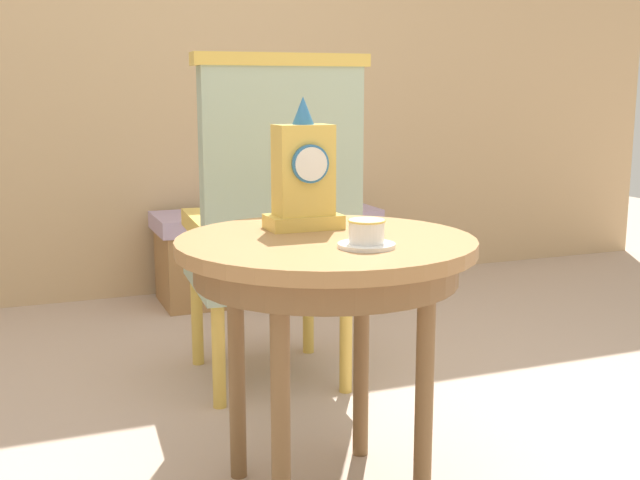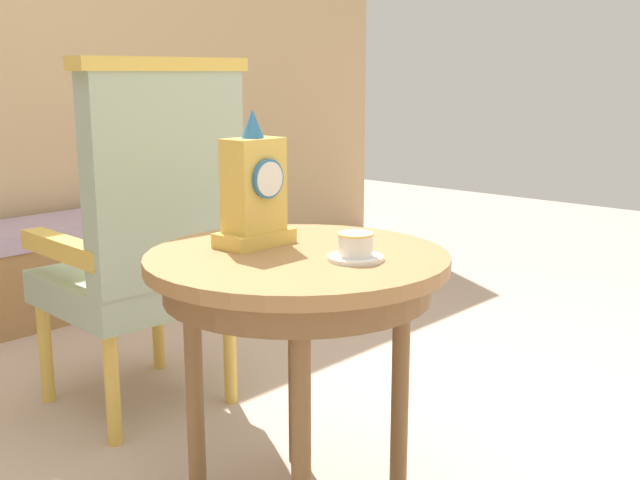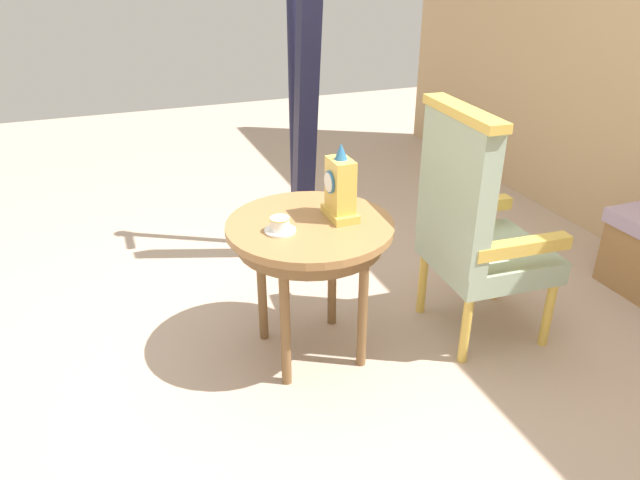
% 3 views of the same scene
% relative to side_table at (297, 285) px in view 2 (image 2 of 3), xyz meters
% --- Properties ---
extents(side_table, '(0.73, 0.73, 0.67)m').
position_rel_side_table_xyz_m(side_table, '(0.00, 0.00, 0.00)').
color(side_table, '#9E7042').
rests_on(side_table, ground).
extents(teacup_left, '(0.13, 0.13, 0.06)m').
position_rel_side_table_xyz_m(teacup_left, '(0.04, -0.15, 0.11)').
color(teacup_left, white).
rests_on(teacup_left, side_table).
extents(mantel_clock, '(0.19, 0.11, 0.34)m').
position_rel_side_table_xyz_m(mantel_clock, '(-0.00, 0.14, 0.21)').
color(mantel_clock, gold).
rests_on(mantel_clock, side_table).
extents(armchair, '(0.58, 0.56, 1.14)m').
position_rel_side_table_xyz_m(armchair, '(0.12, 0.76, -0.00)').
color(armchair, '#9EB299').
rests_on(armchair, ground).
extents(window_bench, '(1.11, 0.40, 0.44)m').
position_rel_side_table_xyz_m(window_bench, '(0.48, 1.97, -0.37)').
color(window_bench, '#B299B7').
rests_on(window_bench, ground).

